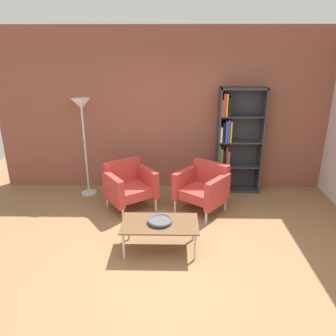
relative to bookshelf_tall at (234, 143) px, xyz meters
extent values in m
plane|color=olive|center=(-1.10, -2.25, -0.93)|extent=(8.32, 8.32, 0.00)
cube|color=brown|center=(-1.10, 0.21, 0.52)|extent=(6.40, 0.12, 2.90)
cube|color=#333338|center=(-0.29, -0.02, 0.02)|extent=(0.03, 0.30, 1.90)
cube|color=#333338|center=(0.48, -0.02, 0.02)|extent=(0.03, 0.30, 1.90)
cube|color=#333338|center=(0.09, -0.02, 0.96)|extent=(0.80, 0.30, 0.03)
cube|color=#333338|center=(0.09, -0.02, -0.91)|extent=(0.80, 0.30, 0.03)
cube|color=#333338|center=(0.09, 0.13, 0.02)|extent=(0.80, 0.02, 1.90)
cube|color=#333338|center=(0.09, -0.02, -0.44)|extent=(0.76, 0.28, 0.02)
cube|color=#333338|center=(0.09, -0.02, 0.02)|extent=(0.76, 0.28, 0.02)
cube|color=#333338|center=(0.09, -0.02, 0.48)|extent=(0.76, 0.28, 0.02)
cube|color=red|center=(-0.26, -0.03, -0.69)|extent=(0.04, 0.25, 0.40)
cube|color=white|center=(-0.21, -0.06, -0.69)|extent=(0.03, 0.19, 0.40)
cube|color=yellow|center=(-0.17, -0.06, -0.69)|extent=(0.04, 0.19, 0.38)
cube|color=olive|center=(-0.13, -0.03, -0.74)|extent=(0.02, 0.25, 0.30)
cube|color=purple|center=(-0.10, -0.05, -0.69)|extent=(0.03, 0.21, 0.39)
cube|color=green|center=(-0.26, -0.06, -0.23)|extent=(0.02, 0.19, 0.40)
cube|color=olive|center=(-0.23, -0.03, -0.26)|extent=(0.04, 0.25, 0.33)
cube|color=black|center=(-0.18, -0.07, -0.28)|extent=(0.03, 0.18, 0.30)
cube|color=red|center=(-0.14, -0.06, -0.24)|extent=(0.02, 0.18, 0.37)
cube|color=olive|center=(-0.10, -0.06, -0.28)|extent=(0.04, 0.19, 0.29)
cube|color=white|center=(-0.26, -0.06, 0.17)|extent=(0.04, 0.19, 0.27)
cube|color=black|center=(-0.21, -0.04, 0.21)|extent=(0.03, 0.23, 0.35)
cube|color=blue|center=(-0.17, -0.05, 0.22)|extent=(0.04, 0.21, 0.37)
cube|color=blue|center=(-0.13, -0.05, 0.23)|extent=(0.03, 0.21, 0.39)
cube|color=yellow|center=(-0.09, -0.04, 0.22)|extent=(0.03, 0.23, 0.37)
cube|color=olive|center=(-0.26, -0.06, 0.64)|extent=(0.02, 0.18, 0.29)
cube|color=red|center=(-0.23, -0.03, 0.69)|extent=(0.04, 0.25, 0.39)
cube|color=yellow|center=(-0.19, -0.07, 0.69)|extent=(0.03, 0.17, 0.38)
cube|color=black|center=(-0.14, -0.04, 0.66)|extent=(0.04, 0.23, 0.33)
cube|color=brown|center=(-1.26, -1.98, -0.54)|extent=(1.00, 0.56, 0.02)
cylinder|color=silver|center=(-1.71, -2.21, -0.74)|extent=(0.03, 0.03, 0.38)
cylinder|color=silver|center=(-0.81, -2.21, -0.74)|extent=(0.03, 0.03, 0.38)
cylinder|color=silver|center=(-1.71, -1.75, -0.74)|extent=(0.03, 0.03, 0.38)
cylinder|color=silver|center=(-0.81, -1.75, -0.74)|extent=(0.03, 0.03, 0.38)
cylinder|color=#4C4C51|center=(-1.26, -1.98, -0.52)|extent=(0.13, 0.13, 0.02)
cylinder|color=#4C4C51|center=(-1.26, -1.98, -0.50)|extent=(0.32, 0.32, 0.02)
torus|color=#4C4C51|center=(-1.26, -1.98, -0.48)|extent=(0.32, 0.32, 0.02)
cube|color=#B73833|center=(-0.63, -0.86, -0.61)|extent=(0.86, 0.85, 0.16)
cube|color=#B73833|center=(-0.47, -0.65, -0.34)|extent=(0.58, 0.49, 0.38)
cube|color=#B73833|center=(-0.89, -0.69, -0.50)|extent=(0.46, 0.55, 0.46)
cube|color=#B73833|center=(-0.40, -1.07, -0.50)|extent=(0.46, 0.55, 0.46)
cylinder|color=silver|center=(-1.06, -0.92, -0.81)|extent=(0.04, 0.04, 0.24)
cylinder|color=silver|center=(-0.59, -1.29, -0.81)|extent=(0.04, 0.04, 0.24)
cylinder|color=silver|center=(-0.71, -0.46, -0.81)|extent=(0.04, 0.04, 0.24)
cylinder|color=silver|center=(-0.23, -0.83, -0.81)|extent=(0.04, 0.04, 0.24)
cube|color=#B73833|center=(-1.80, -0.80, -0.61)|extent=(0.86, 0.84, 0.16)
cube|color=#B73833|center=(-1.95, -0.58, -0.34)|extent=(0.59, 0.47, 0.38)
cube|color=#B73833|center=(-2.04, -1.00, -0.50)|extent=(0.44, 0.57, 0.46)
cube|color=#B73833|center=(-1.53, -0.64, -0.50)|extent=(0.44, 0.57, 0.46)
cylinder|color=silver|center=(-1.87, -1.23, -0.81)|extent=(0.04, 0.04, 0.24)
cylinder|color=silver|center=(-1.38, -0.89, -0.81)|extent=(0.04, 0.04, 0.24)
cylinder|color=silver|center=(-2.20, -0.75, -0.81)|extent=(0.04, 0.04, 0.24)
cylinder|color=silver|center=(-1.71, -0.41, -0.81)|extent=(0.04, 0.04, 0.24)
cylinder|color=silver|center=(-2.65, -0.22, -0.91)|extent=(0.28, 0.28, 0.02)
cylinder|color=silver|center=(-2.65, -0.22, -0.08)|extent=(0.03, 0.03, 1.65)
cone|color=white|center=(-2.65, -0.22, 0.72)|extent=(0.32, 0.32, 0.18)
camera|label=1|loc=(-1.08, -5.72, 1.63)|focal=35.08mm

